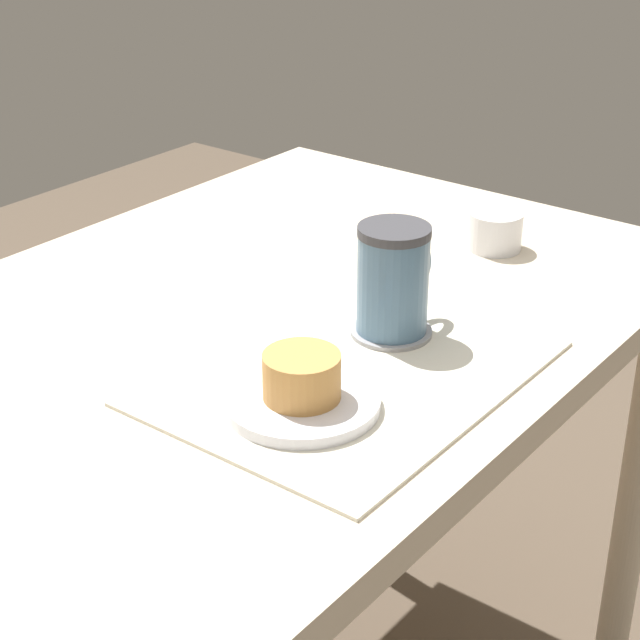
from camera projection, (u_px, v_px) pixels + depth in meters
name	position (u px, v px, depth m)	size (l,w,h in m)	color
dining_table	(228.00, 395.00, 1.22)	(1.17, 0.73, 0.72)	beige
placemat	(351.00, 372.00, 1.10)	(0.40, 0.30, 0.00)	silver
pastry_plate	(302.00, 402.00, 1.03)	(0.15, 0.15, 0.01)	white
pastry	(302.00, 376.00, 1.02)	(0.08, 0.08, 0.05)	tan
coffee_coaster	(391.00, 331.00, 1.17)	(0.09, 0.09, 0.01)	#99999E
coffee_mug	(394.00, 279.00, 1.14)	(0.11, 0.08, 0.12)	slate
sugar_bowl	(495.00, 231.00, 1.39)	(0.07, 0.07, 0.05)	white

